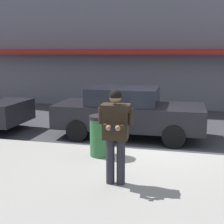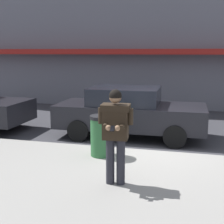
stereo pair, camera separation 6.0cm
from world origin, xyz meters
name	(u,v)px [view 2 (the right image)]	position (x,y,z in m)	size (l,w,h in m)	color
ground_plane	(154,153)	(0.00, 0.00, 0.00)	(80.00, 80.00, 0.00)	#333338
sidewalk	(194,207)	(1.00, -2.85, 0.07)	(32.00, 5.30, 0.14)	gray
curb_paint_line	(193,155)	(1.00, 0.05, 0.00)	(28.00, 0.12, 0.01)	silver
parked_sedan_mid	(129,112)	(-0.94, 1.43, 0.79)	(4.51, 1.96, 1.54)	black
man_texting_on_phone	(115,127)	(-0.45, -2.42, 1.25)	(0.65, 0.60, 1.81)	#23232B
trash_bin	(101,136)	(-1.16, -0.90, 0.63)	(0.55, 0.55, 0.98)	#2D6638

